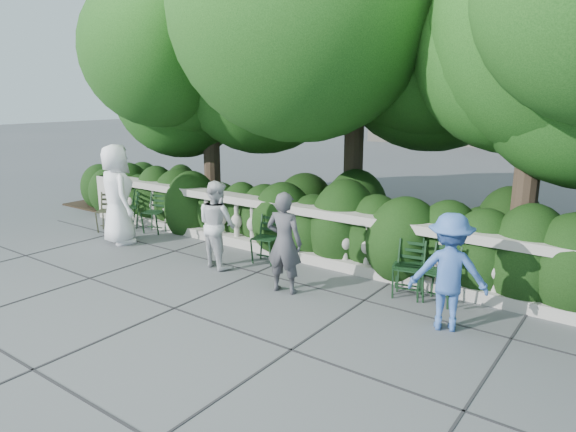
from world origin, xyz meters
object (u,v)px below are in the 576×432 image
Objects in this scene: chair_c at (262,265)px; chair_e at (435,306)px; person_businessman at (117,194)px; person_woman_grey at (284,243)px; person_older_blue at (449,272)px; chair_d at (405,296)px; person_casual_man at (217,224)px; chair_b at (151,234)px; chair_weathered at (107,233)px; chair_a at (122,228)px; chair_f at (405,300)px.

chair_c is 1.00× the size of chair_e.
person_businessman reaches higher than person_woman_grey.
chair_d is at bearing -59.80° from person_older_blue.
chair_c is at bearing -176.33° from chair_e.
chair_e is 0.56× the size of person_casual_man.
person_casual_man is (-1.61, 0.27, -0.02)m from person_woman_grey.
person_casual_man is (2.55, -0.64, 0.74)m from chair_b.
chair_e is 3.76m from person_casual_man.
chair_weathered is at bearing 3.48° from person_businessman.
chair_e is 7.06m from chair_weathered.
chair_d is 1.94m from person_woman_grey.
chair_d is 0.56× the size of person_casual_man.
chair_d is at bearing 27.31° from chair_a.
chair_c is 0.56× the size of person_older_blue.
chair_weathered is 1.33m from person_businessman.
chair_f is 1.19m from person_older_blue.
person_casual_man is (3.41, -0.15, 0.74)m from chair_weathered.
chair_e is 0.56× the size of person_older_blue.
chair_b and chair_weathered have the same top height.
chair_weathered is at bearing -55.90° from chair_a.
person_casual_man reaches higher than chair_e.
chair_c is 0.55× the size of person_woman_grey.
chair_c is at bearing -30.01° from person_older_blue.
person_casual_man is (-3.15, -0.62, 0.74)m from chair_d.
person_woman_grey reaches higher than chair_f.
person_older_blue reaches higher than chair_e.
chair_a is at bearing -16.45° from person_businessman.
chair_f is at bearing -80.61° from chair_d.
person_businessman is at bearing -51.87° from chair_weathered.
chair_b is 0.56× the size of person_older_blue.
person_older_blue is at bearing 174.64° from person_woman_grey.
person_woman_grey is at bearing -166.42° from chair_f.
person_casual_man reaches higher than chair_f.
chair_weathered is at bearing -15.53° from person_woman_grey.
chair_b is 6.62m from person_older_blue.
person_casual_man is at bearing -36.82° from chair_weathered.
person_woman_grey is at bearing -15.93° from person_older_blue.
chair_e is at bearing -8.78° from chair_c.
chair_f is 0.43× the size of person_businessman.
chair_b is at bearing -2.11° from person_casual_man.
person_casual_man is at bearing -156.25° from person_businessman.
person_casual_man is (2.56, 0.12, -0.23)m from person_businessman.
chair_weathered is 0.43× the size of person_businessman.
chair_c and chair_e have the same top height.
person_businessman reaches higher than chair_e.
chair_weathered is at bearing -174.30° from chair_e.
chair_e is at bearing -159.71° from person_casual_man.
chair_e is at bearing -2.98° from chair_f.
chair_e is 1.00× the size of chair_f.
chair_c is at bearing 25.56° from chair_a.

